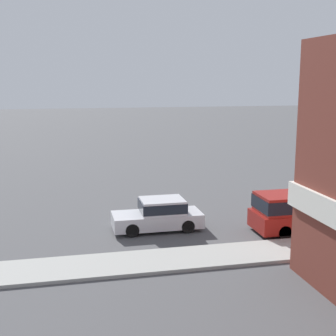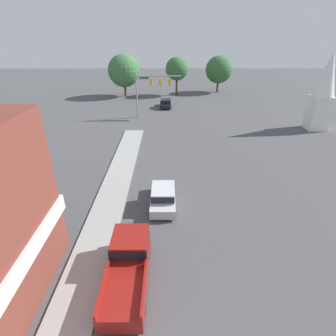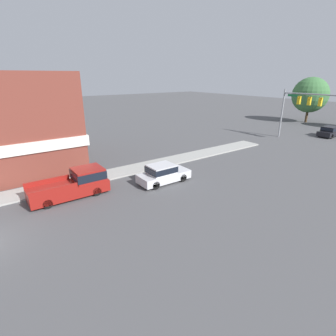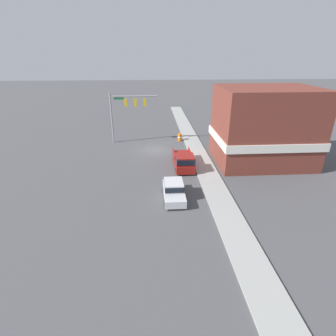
{
  "view_description": "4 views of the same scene",
  "coord_description": "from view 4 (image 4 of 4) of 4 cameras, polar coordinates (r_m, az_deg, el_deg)",
  "views": [
    {
      "loc": [
        -23.36,
        17.51,
        7.35
      ],
      "look_at": [
        -0.77,
        12.43,
        2.95
      ],
      "focal_mm": 50.0,
      "sensor_mm": 36.0,
      "label": 1
    },
    {
      "loc": [
        -1.16,
        -3.59,
        11.82
      ],
      "look_at": [
        -1.1,
        15.76,
        1.79
      ],
      "focal_mm": 28.0,
      "sensor_mm": 36.0,
      "label": 2
    },
    {
      "loc": [
        15.09,
        1.56,
        8.43
      ],
      "look_at": [
        -0.26,
        12.65,
        1.72
      ],
      "focal_mm": 28.0,
      "sensor_mm": 36.0,
      "label": 3
    },
    {
      "loc": [
        0.34,
        33.99,
        12.26
      ],
      "look_at": [
        -1.05,
        12.49,
        2.73
      ],
      "focal_mm": 28.0,
      "sensor_mm": 36.0,
      "label": 4
    }
  ],
  "objects": [
    {
      "name": "ground_plane",
      "position": [
        36.13,
        -2.96,
        3.99
      ],
      "size": [
        200.0,
        200.0,
        0.0
      ],
      "primitive_type": "plane",
      "color": "#4C4C4F"
    },
    {
      "name": "sidewalk_curb",
      "position": [
        36.61,
        6.02,
        4.27
      ],
      "size": [
        2.4,
        60.0,
        0.14
      ],
      "color": "#9E9E99",
      "rests_on": "ground"
    },
    {
      "name": "near_signal_assembly",
      "position": [
        38.55,
        -9.02,
        13.07
      ],
      "size": [
        6.65,
        0.49,
        7.15
      ],
      "color": "gray",
      "rests_on": "ground"
    },
    {
      "name": "car_lead",
      "position": [
        23.94,
        1.25,
        -4.73
      ],
      "size": [
        1.83,
        4.39,
        1.56
      ],
      "color": "black",
      "rests_on": "ground"
    },
    {
      "name": "pickup_truck_parked",
      "position": [
        29.97,
        3.47,
        1.62
      ],
      "size": [
        2.08,
        5.52,
        1.92
      ],
      "color": "black",
      "rests_on": "ground"
    },
    {
      "name": "construction_barrel",
      "position": [
        39.79,
        2.59,
        6.71
      ],
      "size": [
        0.63,
        0.63,
        1.08
      ],
      "color": "orange",
      "rests_on": "ground"
    },
    {
      "name": "corner_brick_building",
      "position": [
        32.97,
        20.18,
        8.34
      ],
      "size": [
        11.15,
        8.57,
        8.77
      ],
      "color": "brown",
      "rests_on": "ground"
    }
  ]
}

